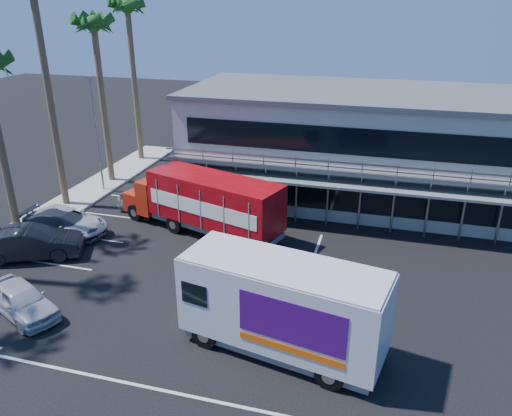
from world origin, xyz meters
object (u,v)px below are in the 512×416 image
(red_truck, at_px, (205,202))
(parked_car_a, at_px, (21,300))
(white_van, at_px, (283,306))
(parked_car_b, at_px, (31,243))

(red_truck, height_order, parked_car_a, red_truck)
(red_truck, xyz_separation_m, white_van, (6.68, -9.27, 0.09))
(white_van, bearing_deg, red_truck, 136.68)
(parked_car_a, bearing_deg, red_truck, -0.94)
(white_van, distance_m, parked_car_b, 15.05)
(red_truck, xyz_separation_m, parked_car_b, (-7.81, -5.39, -1.09))
(white_van, xyz_separation_m, parked_car_a, (-11.49, -0.66, -1.32))
(parked_car_a, distance_m, parked_car_b, 5.45)
(parked_car_a, bearing_deg, parked_car_b, 58.31)
(white_van, bearing_deg, parked_car_a, -165.82)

